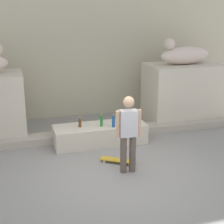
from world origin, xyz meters
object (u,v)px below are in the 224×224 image
Objects in this scene: bottle_orange at (127,121)px; skater at (128,131)px; bottle_brown at (80,123)px; statue_reclining_right at (184,55)px; bottle_green at (101,121)px; bottle_blue at (113,122)px; skateboard at (118,160)px.

skater is at bearing -108.39° from bottle_orange.
statue_reclining_right is at bearing 18.44° from bottle_brown.
bottle_brown is at bearing 170.77° from bottle_green.
bottle_blue is at bearing 23.46° from statue_reclining_right.
skater reaches higher than skateboard.
skater is (-2.71, -2.85, -1.12)m from statue_reclining_right.
skateboard is 1.26m from bottle_orange.
statue_reclining_right is at bearing 23.05° from bottle_green.
skater is at bearing -68.04° from bottle_brown.
bottle_blue is 1.26× the size of bottle_brown.
skateboard is 2.52× the size of bottle_orange.
statue_reclining_right is at bearing 32.10° from bottle_orange.
statue_reclining_right is at bearing -105.96° from skateboard.
skateboard is 2.96× the size of bottle_brown.
bottle_brown is at bearing -30.04° from skateboard.
bottle_green is 1.06× the size of bottle_orange.
statue_reclining_right reaches higher than bottle_green.
skater is 1.55m from bottle_orange.
bottle_orange is at bearing 27.72° from statue_reclining_right.
bottle_blue is at bearing 175.11° from bottle_orange.
statue_reclining_right reaches higher than bottle_orange.
bottle_brown is at bearing 163.82° from bottle_blue.
bottle_orange is (0.56, 0.97, 0.57)m from skateboard.
statue_reclining_right reaches higher than skateboard.
skateboard is at bearing -76.37° from skater.
bottle_orange is (1.17, -0.27, 0.02)m from bottle_brown.
statue_reclining_right is at bearing -129.31° from skater.
bottle_brown is 0.85× the size of bottle_orange.
bottle_green reaches higher than bottle_orange.
skater is 1.87m from bottle_brown.
bottle_brown is at bearing 167.21° from bottle_orange.
skater is at bearing 132.97° from skateboard.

